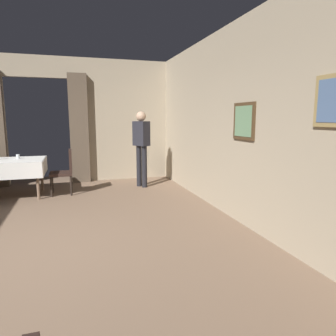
{
  "coord_description": "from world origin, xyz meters",
  "views": [
    {
      "loc": [
        0.78,
        -3.71,
        1.57
      ],
      "look_at": [
        1.96,
        0.11,
        0.92
      ],
      "focal_mm": 32.71,
      "sensor_mm": 36.0,
      "label": 1
    }
  ],
  "objects": [
    {
      "name": "ground",
      "position": [
        0.0,
        0.0,
        0.0
      ],
      "size": [
        10.08,
        10.08,
        0.0
      ],
      "primitive_type": "plane",
      "color": "#7A604C"
    },
    {
      "name": "wall_right",
      "position": [
        3.2,
        -0.0,
        1.5
      ],
      "size": [
        0.16,
        8.4,
        3.0
      ],
      "color": "tan",
      "rests_on": "ground"
    },
    {
      "name": "wall_back",
      "position": [
        0.0,
        4.18,
        1.52
      ],
      "size": [
        6.4,
        0.27,
        3.0
      ],
      "color": "tan",
      "rests_on": "ground"
    },
    {
      "name": "dining_table_mid",
      "position": [
        -0.52,
        2.98,
        0.65
      ],
      "size": [
        1.43,
        1.05,
        0.75
      ],
      "color": "#7A604C",
      "rests_on": "ground"
    },
    {
      "name": "chair_mid_right",
      "position": [
        0.58,
        2.9,
        0.52
      ],
      "size": [
        0.44,
        0.44,
        0.93
      ],
      "color": "black",
      "rests_on": "ground"
    },
    {
      "name": "glass_mid_b",
      "position": [
        -0.32,
        3.12,
        0.8
      ],
      "size": [
        0.07,
        0.07,
        0.09
      ],
      "primitive_type": "cylinder",
      "color": "silver",
      "rests_on": "dining_table_mid"
    },
    {
      "name": "person_diner_standing_aside",
      "position": [
        2.25,
        3.1,
        1.02
      ],
      "size": [
        0.37,
        0.42,
        1.72
      ],
      "color": "black",
      "rests_on": "ground"
    }
  ]
}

